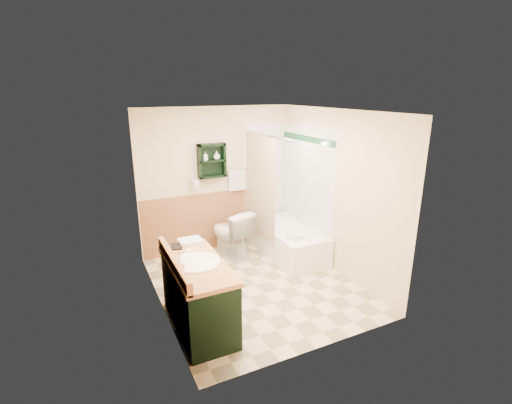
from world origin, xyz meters
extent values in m
plane|color=beige|center=(0.00, 0.00, 0.00)|extent=(3.00, 3.00, 0.00)
cube|color=#FFEBC7|center=(0.00, 1.52, 1.20)|extent=(2.60, 0.04, 2.40)
cube|color=#FFEBC7|center=(-1.32, 0.00, 1.20)|extent=(0.04, 3.00, 2.40)
cube|color=#FFEBC7|center=(1.32, 0.00, 1.20)|extent=(0.04, 3.00, 2.40)
cube|color=white|center=(0.00, 0.00, 2.42)|extent=(2.60, 3.00, 0.04)
cube|color=black|center=(-0.10, 1.41, 1.55)|extent=(0.45, 0.15, 0.55)
cylinder|color=silver|center=(0.53, 0.75, 2.00)|extent=(0.03, 1.60, 0.03)
cube|color=black|center=(-0.99, -0.56, 0.40)|extent=(0.59, 1.27, 0.81)
cube|color=white|center=(0.93, 0.67, 0.24)|extent=(0.72, 1.50, 0.48)
imported|color=white|center=(0.05, 1.03, 0.39)|extent=(0.65, 0.89, 0.79)
cube|color=silver|center=(-0.90, 0.03, 0.83)|extent=(0.28, 0.22, 0.04)
imported|color=black|center=(-1.16, -0.02, 0.91)|extent=(0.15, 0.06, 0.20)
cube|color=silver|center=(0.79, 0.24, 0.51)|extent=(0.22, 0.19, 0.07)
imported|color=white|center=(-0.21, 1.40, 1.60)|extent=(0.08, 0.14, 0.06)
imported|color=white|center=(-0.01, 1.40, 1.62)|extent=(0.11, 0.14, 0.11)
camera|label=1|loc=(-2.03, -4.21, 2.66)|focal=26.00mm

